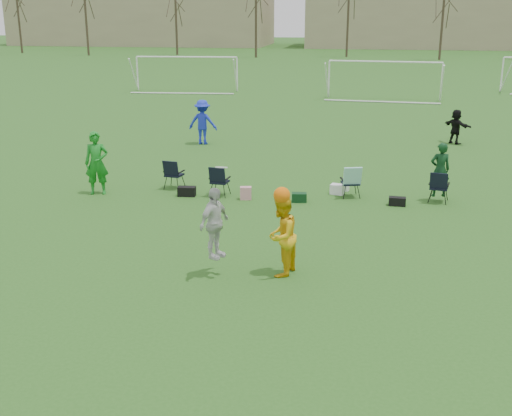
% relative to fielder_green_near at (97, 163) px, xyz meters
% --- Properties ---
extents(ground, '(260.00, 260.00, 0.00)m').
position_rel_fielder_green_near_xyz_m(ground, '(5.29, -7.02, -1.00)').
color(ground, '#27581B').
rests_on(ground, ground).
extents(fielder_green_near, '(0.84, 0.66, 2.01)m').
position_rel_fielder_green_near_xyz_m(fielder_green_near, '(0.00, 0.00, 0.00)').
color(fielder_green_near, '#167B1F').
rests_on(fielder_green_near, ground).
extents(fielder_blue, '(1.26, 0.74, 1.92)m').
position_rel_fielder_green_near_xyz_m(fielder_blue, '(1.29, 8.32, -0.04)').
color(fielder_blue, '#1A2CC8').
rests_on(fielder_blue, ground).
extents(fielder_black, '(1.28, 1.32, 1.51)m').
position_rel_fielder_green_near_xyz_m(fielder_black, '(12.18, 10.30, -0.25)').
color(fielder_black, black).
rests_on(fielder_black, ground).
extents(center_contest, '(2.22, 1.33, 2.51)m').
position_rel_fielder_green_near_xyz_m(center_contest, '(6.17, -5.60, 0.03)').
color(center_contest, silver).
rests_on(center_contest, ground).
extents(sideline_setup, '(9.11, 1.83, 1.82)m').
position_rel_fielder_green_near_xyz_m(sideline_setup, '(7.07, 0.88, -0.46)').
color(sideline_setup, '#0E3518').
rests_on(sideline_setup, ground).
extents(goal_left, '(7.39, 0.76, 2.46)m').
position_rel_fielder_green_near_xyz_m(goal_left, '(-4.71, 26.98, 0.92)').
color(goal_left, white).
rests_on(goal_left, ground).
extents(goal_mid, '(7.40, 0.63, 2.46)m').
position_rel_fielder_green_near_xyz_m(goal_mid, '(9.29, 24.98, 0.92)').
color(goal_mid, white).
rests_on(goal_mid, ground).
extents(tree_line, '(110.28, 3.28, 11.40)m').
position_rel_fielder_green_near_xyz_m(tree_line, '(5.53, 62.82, 4.09)').
color(tree_line, '#382B21').
rests_on(tree_line, ground).
extents(building_row, '(126.00, 16.00, 13.00)m').
position_rel_fielder_green_near_xyz_m(building_row, '(12.01, 88.98, 4.99)').
color(building_row, tan).
rests_on(building_row, ground).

